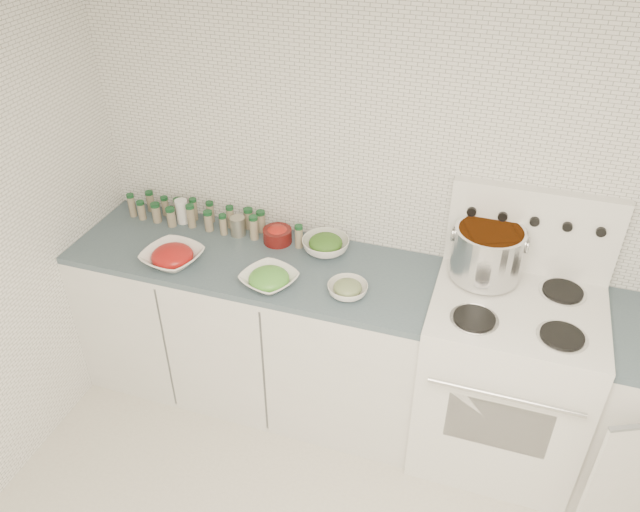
{
  "coord_description": "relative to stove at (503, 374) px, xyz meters",
  "views": [
    {
      "loc": [
        0.31,
        -1.14,
        2.68
      ],
      "look_at": [
        -0.44,
        1.14,
        1.02
      ],
      "focal_mm": 35.0,
      "sensor_mm": 36.0,
      "label": 1
    }
  ],
  "objects": [
    {
      "name": "counter_left",
      "position": [
        -1.3,
        0.0,
        -0.05
      ],
      "size": [
        1.85,
        0.62,
        0.9
      ],
      "color": "white",
      "rests_on": "ground"
    },
    {
      "name": "tin_can",
      "position": [
        -1.45,
        0.18,
        0.46
      ],
      "size": [
        0.1,
        0.1,
        0.1
      ],
      "primitive_type": "cylinder",
      "rotation": [
        0.0,
        0.0,
        0.25
      ],
      "color": "#A29B89",
      "rests_on": "counter_left"
    },
    {
      "name": "salt_canister",
      "position": [
        -1.79,
        0.21,
        0.47
      ],
      "size": [
        0.07,
        0.07,
        0.13
      ],
      "primitive_type": "cylinder",
      "rotation": [
        0.0,
        0.0,
        -0.06
      ],
      "color": "white",
      "rests_on": "counter_left"
    },
    {
      "name": "bowl_zucchini",
      "position": [
        -0.76,
        -0.13,
        0.44
      ],
      "size": [
        0.2,
        0.2,
        0.07
      ],
      "color": "white",
      "rests_on": "counter_left"
    },
    {
      "name": "room_walls",
      "position": [
        -0.48,
        -1.19,
        1.06
      ],
      "size": [
        3.54,
        3.04,
        2.52
      ],
      "color": "white",
      "rests_on": "ground"
    },
    {
      "name": "bowl_tomato",
      "position": [
        -1.65,
        -0.16,
        0.44
      ],
      "size": [
        0.33,
        0.33,
        0.09
      ],
      "color": "white",
      "rests_on": "counter_left"
    },
    {
      "name": "bowl_snowpea",
      "position": [
        -1.13,
        -0.18,
        0.44
      ],
      "size": [
        0.32,
        0.32,
        0.08
      ],
      "color": "white",
      "rests_on": "counter_left"
    },
    {
      "name": "bowl_broccoli",
      "position": [
        -0.96,
        0.17,
        0.45
      ],
      "size": [
        0.27,
        0.27,
        0.1
      ],
      "color": "white",
      "rests_on": "counter_left"
    },
    {
      "name": "stock_pot",
      "position": [
        -0.18,
        0.16,
        0.58
      ],
      "size": [
        0.34,
        0.32,
        0.25
      ],
      "rotation": [
        0.0,
        0.0,
        0.25
      ],
      "color": "silver",
      "rests_on": "stove"
    },
    {
      "name": "bowl_pepper",
      "position": [
        -1.23,
        0.18,
        0.45
      ],
      "size": [
        0.15,
        0.15,
        0.09
      ],
      "color": "#53100E",
      "rests_on": "counter_left"
    },
    {
      "name": "stove",
      "position": [
        0.0,
        0.0,
        0.0
      ],
      "size": [
        0.76,
        0.7,
        1.36
      ],
      "color": "white",
      "rests_on": "ground"
    },
    {
      "name": "spice_cluster",
      "position": [
        -1.67,
        0.21,
        0.46
      ],
      "size": [
        1.02,
        0.16,
        0.14
      ],
      "color": "gray",
      "rests_on": "counter_left"
    }
  ]
}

